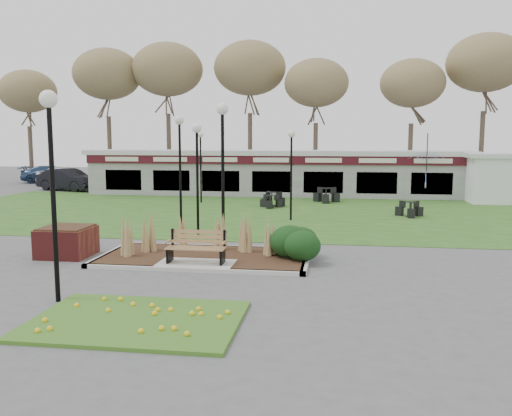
# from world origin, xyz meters

# --- Properties ---
(ground) EXTENTS (100.00, 100.00, 0.00)m
(ground) POSITION_xyz_m (0.00, 0.00, 0.00)
(ground) COLOR #515154
(ground) RESTS_ON ground
(lawn) EXTENTS (34.00, 16.00, 0.02)m
(lawn) POSITION_xyz_m (0.00, 12.00, 0.01)
(lawn) COLOR #24581C
(lawn) RESTS_ON ground
(flower_bed) EXTENTS (4.20, 3.00, 0.16)m
(flower_bed) POSITION_xyz_m (0.00, -4.60, 0.07)
(flower_bed) COLOR #2E671D
(flower_bed) RESTS_ON ground
(planting_bed) EXTENTS (6.75, 3.40, 1.27)m
(planting_bed) POSITION_xyz_m (1.27, 1.35, 0.37)
(planting_bed) COLOR #311F13
(planting_bed) RESTS_ON ground
(park_bench) EXTENTS (1.70, 0.66, 0.93)m
(park_bench) POSITION_xyz_m (0.00, 0.25, 0.59)
(park_bench) COLOR #8E5C40
(park_bench) RESTS_ON ground
(brick_planter) EXTENTS (1.50, 1.50, 0.95)m
(brick_planter) POSITION_xyz_m (-4.40, 1.00, 0.48)
(brick_planter) COLOR maroon
(brick_planter) RESTS_ON ground
(food_pavilion) EXTENTS (24.60, 3.40, 2.90)m
(food_pavilion) POSITION_xyz_m (0.00, 19.96, 1.48)
(food_pavilion) COLOR gray
(food_pavilion) RESTS_ON ground
(service_hut) EXTENTS (4.40, 3.40, 2.83)m
(service_hut) POSITION_xyz_m (13.50, 18.00, 1.45)
(service_hut) COLOR white
(service_hut) RESTS_ON ground
(tree_backdrop) EXTENTS (47.24, 5.24, 10.36)m
(tree_backdrop) POSITION_xyz_m (0.00, 28.00, 8.36)
(tree_backdrop) COLOR #47382B
(tree_backdrop) RESTS_ON ground
(lamp_post_near_left) EXTENTS (0.40, 0.40, 4.86)m
(lamp_post_near_left) POSITION_xyz_m (0.17, 3.20, 3.54)
(lamp_post_near_left) COLOR black
(lamp_post_near_left) RESTS_ON ground
(lamp_post_near_right) EXTENTS (0.39, 0.39, 4.74)m
(lamp_post_near_right) POSITION_xyz_m (-2.28, -3.50, 3.46)
(lamp_post_near_right) COLOR black
(lamp_post_near_right) RESTS_ON ground
(lamp_post_mid_left) EXTENTS (0.38, 0.38, 4.63)m
(lamp_post_mid_left) POSITION_xyz_m (-2.58, 7.50, 3.38)
(lamp_post_mid_left) COLOR black
(lamp_post_mid_left) RESTS_ON ground
(lamp_post_mid_right) EXTENTS (0.35, 0.35, 4.23)m
(lamp_post_mid_right) POSITION_xyz_m (-1.07, 4.56, 3.08)
(lamp_post_mid_right) COLOR black
(lamp_post_mid_right) RESTS_ON ground
(lamp_post_far_right) EXTENTS (0.34, 0.34, 4.05)m
(lamp_post_far_right) POSITION_xyz_m (1.97, 9.45, 2.95)
(lamp_post_far_right) COLOR black
(lamp_post_far_right) RESTS_ON ground
(lamp_post_far_left) EXTENTS (0.34, 0.34, 4.05)m
(lamp_post_far_left) POSITION_xyz_m (-3.65, 15.27, 2.95)
(lamp_post_far_left) COLOR black
(lamp_post_far_left) RESTS_ON ground
(bistro_set_a) EXTENTS (1.23, 1.08, 0.66)m
(bistro_set_a) POSITION_xyz_m (0.55, 13.67, 0.24)
(bistro_set_a) COLOR black
(bistro_set_a) RESTS_ON ground
(bistro_set_b) EXTENTS (1.26, 1.42, 0.76)m
(bistro_set_b) POSITION_xyz_m (0.53, 14.33, 0.27)
(bistro_set_b) COLOR black
(bistro_set_b) RESTS_ON ground
(bistro_set_c) EXTENTS (1.32, 1.14, 0.70)m
(bistro_set_c) POSITION_xyz_m (7.43, 11.35, 0.25)
(bistro_set_c) COLOR black
(bistro_set_c) RESTS_ON ground
(bistro_set_d) EXTENTS (1.55, 1.37, 0.83)m
(bistro_set_d) POSITION_xyz_m (3.44, 16.48, 0.29)
(bistro_set_d) COLOR black
(bistro_set_d) RESTS_ON ground
(patio_umbrella) EXTENTS (2.33, 2.37, 2.87)m
(patio_umbrella) POSITION_xyz_m (9.17, 17.92, 1.82)
(patio_umbrella) COLOR black
(patio_umbrella) RESTS_ON ground
(car_silver) EXTENTS (4.81, 2.30, 1.59)m
(car_silver) POSITION_xyz_m (-16.62, 24.51, 0.79)
(car_silver) COLOR #B4B5B9
(car_silver) RESTS_ON ground
(car_black) EXTENTS (5.00, 3.05, 1.55)m
(car_black) POSITION_xyz_m (-14.69, 21.00, 0.78)
(car_black) COLOR black
(car_black) RESTS_ON ground
(car_blue) EXTENTS (5.07, 2.64, 1.41)m
(car_blue) POSITION_xyz_m (-19.27, 27.00, 0.70)
(car_blue) COLOR navy
(car_blue) RESTS_ON ground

